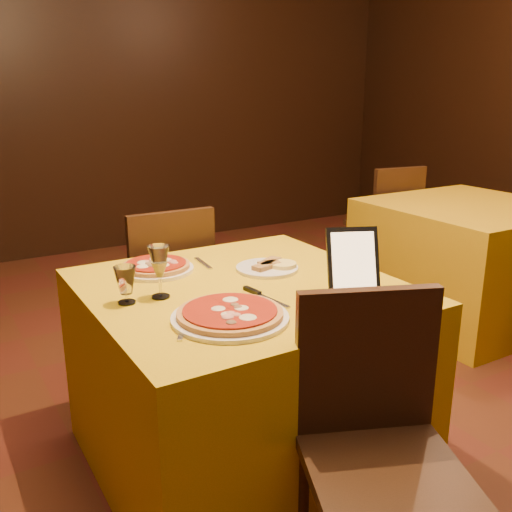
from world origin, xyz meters
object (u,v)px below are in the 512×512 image
pizza_near (230,315)px  wine_glass (160,271)px  chair_side_far (381,225)px  pizza_far (156,267)px  water_glass (126,285)px  chair_main_far (161,293)px  side_table (466,261)px  tablet (353,262)px  main_table (242,376)px  chair_main_near (385,470)px

pizza_near → wine_glass: wine_glass is taller
chair_side_far → pizza_far: bearing=33.5°
pizza_far → water_glass: water_glass is taller
pizza_near → chair_main_far: bearing=80.1°
side_table → wine_glass: size_ratio=5.79×
side_table → water_glass: size_ratio=8.46×
chair_main_far → pizza_far: size_ratio=3.05×
water_glass → tablet: bearing=-24.6°
water_glass → chair_main_far: bearing=62.0°
chair_side_far → wine_glass: size_ratio=4.79×
wine_glass → tablet: 0.67m
pizza_far → main_table: bearing=-57.1°
pizza_near → water_glass: size_ratio=2.87×
pizza_near → chair_side_far: bearing=37.1°
chair_side_far → pizza_far: (-2.21, -1.07, 0.31)m
chair_side_far → side_table: bearing=97.8°
chair_side_far → water_glass: 2.80m
main_table → side_table: 2.09m
chair_main_near → water_glass: bearing=139.8°
chair_main_near → chair_main_far: 1.62m
pizza_near → water_glass: bearing=127.1°
main_table → chair_side_far: 2.44m
wine_glass → water_glass: bearing=177.1°
main_table → chair_main_near: chair_main_near is taller
chair_main_far → wine_glass: 0.95m
chair_main_far → pizza_far: 0.64m
main_table → side_table: size_ratio=1.00×
chair_main_near → pizza_far: 1.17m
chair_main_far → pizza_far: bearing=69.1°
chair_side_far → pizza_near: chair_side_far is taller
wine_glass → tablet: (0.59, -0.32, 0.03)m
chair_main_near → pizza_near: (-0.19, 0.52, 0.31)m
side_table → chair_main_far: (-2.00, 0.25, 0.08)m
chair_main_far → chair_main_near: bearing=91.3°
main_table → tablet: bearing=-45.0°
chair_main_far → tablet: (0.29, -1.12, 0.41)m
chair_main_far → tablet: tablet is taller
pizza_far → wine_glass: wine_glass is taller
main_table → pizza_far: size_ratio=3.69×
main_table → wine_glass: bearing=173.9°
main_table → wine_glass: (-0.30, 0.03, 0.47)m
water_glass → side_table: bearing=12.8°
chair_main_near → chair_side_far: size_ratio=1.00×
main_table → chair_main_far: chair_main_far is taller
side_table → chair_main_far: chair_main_far is taller
chair_main_far → wine_glass: size_ratio=4.79×
pizza_near → wine_glass: bearing=110.4°
chair_main_far → main_table: bearing=91.3°
chair_main_near → main_table: bearing=112.5°
chair_main_far → side_table: bearing=174.2°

